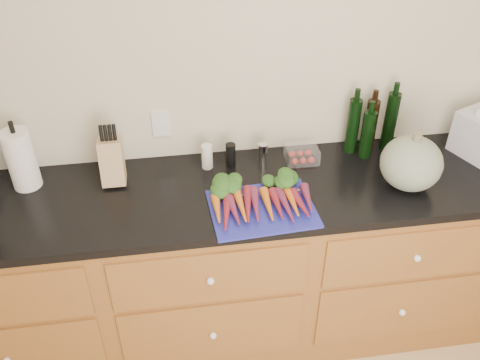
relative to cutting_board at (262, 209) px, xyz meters
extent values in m
cube|color=beige|center=(0.21, 0.48, 0.35)|extent=(4.10, 0.05, 2.60)
cube|color=brown|center=(0.21, 0.16, -0.50)|extent=(3.60, 0.60, 0.90)
cube|color=brown|center=(-1.14, -0.15, -0.59)|extent=(0.82, 0.01, 0.38)
cube|color=brown|center=(-0.24, -0.15, -0.23)|extent=(0.82, 0.01, 0.28)
sphere|color=white|center=(-0.24, -0.16, -0.23)|extent=(0.03, 0.03, 0.03)
cube|color=brown|center=(-0.24, -0.15, -0.59)|extent=(0.82, 0.01, 0.38)
sphere|color=white|center=(-0.24, -0.16, -0.59)|extent=(0.03, 0.03, 0.03)
cube|color=brown|center=(0.66, -0.15, -0.23)|extent=(0.82, 0.01, 0.28)
sphere|color=white|center=(0.66, -0.16, -0.23)|extent=(0.03, 0.03, 0.03)
cube|color=brown|center=(0.66, -0.15, -0.59)|extent=(0.82, 0.01, 0.38)
sphere|color=white|center=(0.66, -0.16, -0.59)|extent=(0.03, 0.03, 0.03)
cube|color=black|center=(0.21, 0.16, -0.03)|extent=(3.64, 0.62, 0.04)
cube|color=#21269C|center=(0.00, 0.00, 0.00)|extent=(0.45, 0.35, 0.01)
cone|color=orange|center=(-0.19, -0.02, 0.03)|extent=(0.04, 0.20, 0.04)
cone|color=maroon|center=(-0.16, -0.02, 0.03)|extent=(0.04, 0.20, 0.04)
cone|color=maroon|center=(-0.12, -0.02, 0.03)|extent=(0.04, 0.20, 0.04)
cone|color=orange|center=(-0.09, -0.02, 0.03)|extent=(0.04, 0.20, 0.04)
cone|color=maroon|center=(-0.06, -0.02, 0.03)|extent=(0.04, 0.20, 0.04)
cone|color=maroon|center=(-0.03, -0.02, 0.03)|extent=(0.04, 0.20, 0.04)
ellipsoid|color=#1D4918|center=(-0.11, 0.13, 0.04)|extent=(0.20, 0.12, 0.06)
cone|color=orange|center=(0.03, -0.02, 0.03)|extent=(0.04, 0.20, 0.04)
cone|color=maroon|center=(0.06, -0.02, 0.03)|extent=(0.04, 0.20, 0.04)
cone|color=maroon|center=(0.09, -0.02, 0.03)|extent=(0.04, 0.20, 0.04)
cone|color=orange|center=(0.12, -0.02, 0.03)|extent=(0.04, 0.20, 0.04)
cone|color=maroon|center=(0.16, -0.02, 0.03)|extent=(0.04, 0.20, 0.04)
cone|color=maroon|center=(0.19, -0.02, 0.03)|extent=(0.04, 0.20, 0.04)
ellipsoid|color=#1D4918|center=(0.11, 0.13, 0.04)|extent=(0.20, 0.12, 0.06)
ellipsoid|color=slate|center=(0.66, 0.07, 0.11)|extent=(0.27, 0.27, 0.24)
cylinder|color=white|center=(-0.99, 0.32, 0.13)|extent=(0.12, 0.12, 0.27)
cube|color=tan|center=(-0.61, 0.30, 0.10)|extent=(0.10, 0.10, 0.20)
cylinder|color=white|center=(-0.20, 0.34, 0.05)|extent=(0.05, 0.05, 0.12)
cylinder|color=black|center=(-0.09, 0.34, 0.05)|extent=(0.05, 0.05, 0.11)
cylinder|color=silver|center=(0.06, 0.34, 0.05)|extent=(0.04, 0.04, 0.10)
cube|color=white|center=(0.25, 0.33, 0.03)|extent=(0.15, 0.12, 0.07)
cylinder|color=black|center=(0.50, 0.38, 0.13)|extent=(0.06, 0.06, 0.27)
cylinder|color=black|center=(0.59, 0.39, 0.12)|extent=(0.06, 0.06, 0.25)
cylinder|color=black|center=(0.68, 0.38, 0.14)|extent=(0.06, 0.06, 0.29)
cylinder|color=black|center=(0.55, 0.33, 0.11)|extent=(0.06, 0.06, 0.24)
camera|label=1|loc=(-0.34, -1.68, 1.43)|focal=40.00mm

